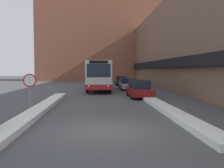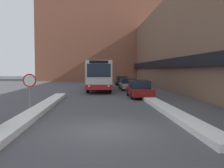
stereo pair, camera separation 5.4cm
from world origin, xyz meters
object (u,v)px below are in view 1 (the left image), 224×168
parked_car_front (139,89)px  parked_car_middle (128,84)px  parked_car_back (121,81)px  city_bus (99,75)px  stop_sign (30,84)px

parked_car_front → parked_car_middle: parked_car_front is taller
parked_car_front → parked_car_back: (-0.00, 16.19, -0.03)m
parked_car_middle → city_bus: bearing=-171.9°
city_bus → parked_car_back: bearing=68.1°
city_bus → parked_car_front: city_bus is taller
city_bus → parked_car_front: size_ratio=2.43×
parked_car_front → city_bus: bearing=114.2°
city_bus → stop_sign: (-3.96, -14.19, -0.24)m
city_bus → parked_car_front: 8.44m
parked_car_front → parked_car_middle: bearing=90.0°
stop_sign → parked_car_middle: bearing=63.3°
city_bus → stop_sign: city_bus is taller
parked_car_middle → parked_car_back: parked_car_middle is taller
parked_car_middle → stop_sign: 16.46m
city_bus → parked_car_middle: (3.44, 0.49, -1.10)m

